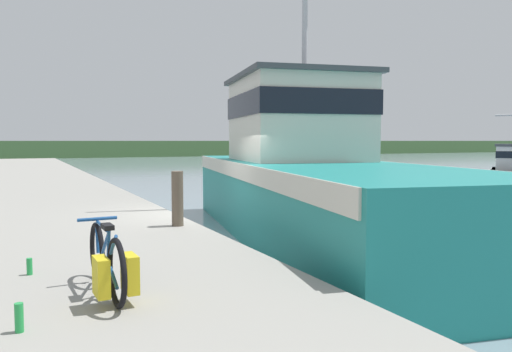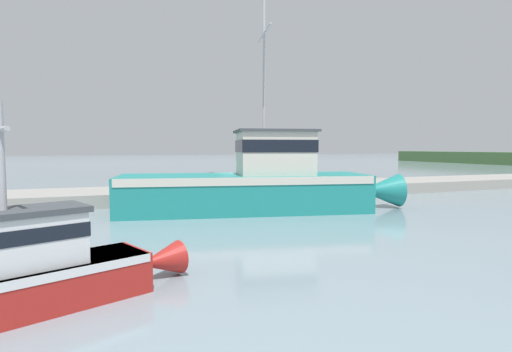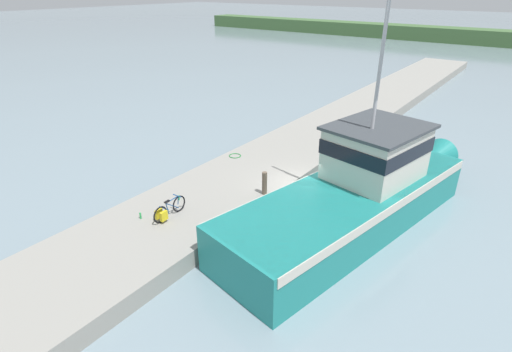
{
  "view_description": "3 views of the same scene",
  "coord_description": "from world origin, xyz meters",
  "views": [
    {
      "loc": [
        -3.78,
        -10.75,
        2.37
      ],
      "look_at": [
        0.16,
        -2.51,
        1.72
      ],
      "focal_mm": 35.0,
      "sensor_mm": 36.0,
      "label": 1
    },
    {
      "loc": [
        21.51,
        -7.18,
        3.19
      ],
      "look_at": [
        1.01,
        0.45,
        1.65
      ],
      "focal_mm": 28.0,
      "sensor_mm": 36.0,
      "label": 2
    },
    {
      "loc": [
        7.91,
        -14.33,
        9.16
      ],
      "look_at": [
        -1.3,
        -1.81,
        1.65
      ],
      "focal_mm": 28.0,
      "sensor_mm": 36.0,
      "label": 3
    }
  ],
  "objects": [
    {
      "name": "mooring_post",
      "position": [
        -1.04,
        -1.52,
        1.26
      ],
      "size": [
        0.22,
        0.22,
        1.05
      ],
      "primitive_type": "cylinder",
      "color": "brown",
      "rests_on": "dock_pier"
    },
    {
      "name": "hose_coil",
      "position": [
        -4.81,
        1.04,
        0.75
      ],
      "size": [
        0.65,
        0.65,
        0.04
      ],
      "primitive_type": "torus",
      "color": "#197A2D",
      "rests_on": "dock_pier"
    },
    {
      "name": "water_bottle_by_bike",
      "position": [
        -3.69,
        -4.16,
        0.84
      ],
      "size": [
        0.07,
        0.07,
        0.2
      ],
      "primitive_type": "cylinder",
      "color": "green",
      "rests_on": "dock_pier"
    },
    {
      "name": "water_bottle_on_curb",
      "position": [
        -3.81,
        -6.13,
        0.86
      ],
      "size": [
        0.07,
        0.07,
        0.25
      ],
      "primitive_type": "cylinder",
      "color": "green",
      "rests_on": "dock_pier"
    },
    {
      "name": "fishing_boat_main",
      "position": [
        2.76,
        -0.09,
        1.49
      ],
      "size": [
        6.04,
        14.74,
        10.41
      ],
      "rotation": [
        0.0,
        0.0,
        -0.2
      ],
      "color": "teal",
      "rests_on": "ground_plane"
    },
    {
      "name": "boat_red_outer",
      "position": [
        12.99,
        -9.08,
        0.76
      ],
      "size": [
        3.88,
        7.25,
        4.02
      ],
      "rotation": [
        0.0,
        0.0,
        0.39
      ],
      "color": "#AD231E",
      "rests_on": "ground_plane"
    },
    {
      "name": "bicycle_touring",
      "position": [
        -2.96,
        -5.48,
        1.08
      ],
      "size": [
        0.46,
        1.73,
        0.76
      ],
      "rotation": [
        0.0,
        0.0,
        0.04
      ],
      "color": "black",
      "rests_on": "dock_pier"
    },
    {
      "name": "dock_pier",
      "position": [
        -3.05,
        0.0,
        0.37
      ],
      "size": [
        4.87,
        80.0,
        0.73
      ],
      "primitive_type": "cube",
      "color": "gray",
      "rests_on": "ground_plane"
    },
    {
      "name": "ground_plane",
      "position": [
        0.0,
        0.0,
        0.0
      ],
      "size": [
        320.0,
        320.0,
        0.0
      ],
      "primitive_type": "plane",
      "color": "gray"
    }
  ]
}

